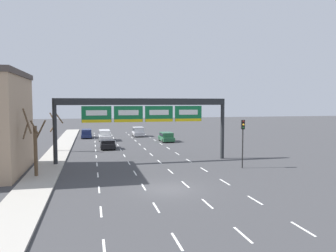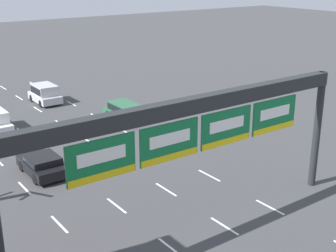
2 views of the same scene
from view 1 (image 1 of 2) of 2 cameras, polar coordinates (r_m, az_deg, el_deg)
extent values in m
plane|color=#3D3D3F|center=(24.63, -0.05, -10.92)|extent=(220.00, 220.00, 0.00)
cube|color=#A8A399|center=(24.40, -23.18, -11.23)|extent=(2.80, 110.00, 0.15)
cube|color=white|center=(15.55, -11.05, -20.23)|extent=(0.12, 2.00, 0.01)
cube|color=white|center=(20.21, -11.59, -14.40)|extent=(0.12, 2.00, 0.01)
cube|color=white|center=(25.01, -11.91, -10.77)|extent=(0.12, 2.00, 0.01)
cube|color=white|center=(29.87, -12.12, -8.32)|extent=(0.12, 2.00, 0.01)
cube|color=white|center=(34.77, -12.27, -6.56)|extent=(0.12, 2.00, 0.01)
cube|color=white|center=(39.69, -12.38, -5.23)|extent=(0.12, 2.00, 0.01)
cube|color=white|center=(44.63, -12.47, -4.19)|extent=(0.12, 2.00, 0.01)
cube|color=white|center=(49.59, -12.54, -3.37)|extent=(0.12, 2.00, 0.01)
cube|color=white|center=(54.55, -12.60, -2.69)|extent=(0.12, 2.00, 0.01)
cube|color=white|center=(59.52, -12.64, -2.13)|extent=(0.12, 2.00, 0.01)
cube|color=white|center=(64.49, -12.68, -1.65)|extent=(0.12, 2.00, 0.01)
cube|color=white|center=(69.47, -12.72, -1.24)|extent=(0.12, 2.00, 0.01)
cube|color=white|center=(15.99, 1.58, -19.45)|extent=(0.12, 2.00, 0.01)
cube|color=white|center=(20.55, -2.07, -14.00)|extent=(0.12, 2.00, 0.01)
cube|color=white|center=(25.28, -4.28, -10.53)|extent=(0.12, 2.00, 0.01)
cube|color=white|center=(30.10, -5.76, -8.15)|extent=(0.12, 2.00, 0.01)
cube|color=white|center=(34.96, -6.82, -6.43)|extent=(0.12, 2.00, 0.01)
cube|color=white|center=(39.86, -7.62, -5.13)|extent=(0.12, 2.00, 0.01)
cube|color=white|center=(44.79, -8.23, -4.11)|extent=(0.12, 2.00, 0.01)
cube|color=white|center=(49.72, -8.73, -3.29)|extent=(0.12, 2.00, 0.01)
cube|color=white|center=(54.67, -9.13, -2.63)|extent=(0.12, 2.00, 0.01)
cube|color=white|center=(59.63, -9.47, -2.07)|extent=(0.12, 2.00, 0.01)
cube|color=white|center=(64.60, -9.75, -1.60)|extent=(0.12, 2.00, 0.01)
cube|color=white|center=(69.57, -10.00, -1.19)|extent=(0.12, 2.00, 0.01)
cube|color=white|center=(17.06, 12.92, -17.99)|extent=(0.12, 2.00, 0.01)
cube|color=white|center=(21.40, 6.88, -13.29)|extent=(0.12, 2.00, 0.01)
cube|color=white|center=(25.97, 3.04, -10.12)|extent=(0.12, 2.00, 0.01)
cube|color=white|center=(30.68, 0.42, -7.89)|extent=(0.12, 2.00, 0.01)
cube|color=white|center=(35.47, -1.48, -6.25)|extent=(0.12, 2.00, 0.01)
cube|color=white|center=(40.31, -2.92, -4.99)|extent=(0.12, 2.00, 0.01)
cube|color=white|center=(45.18, -4.05, -4.01)|extent=(0.12, 2.00, 0.01)
cube|color=white|center=(50.08, -4.96, -3.21)|extent=(0.12, 2.00, 0.01)
cube|color=white|center=(55.00, -5.70, -2.55)|extent=(0.12, 2.00, 0.01)
cube|color=white|center=(59.93, -6.32, -2.01)|extent=(0.12, 2.00, 0.01)
cube|color=white|center=(64.87, -6.84, -1.54)|extent=(0.12, 2.00, 0.01)
cube|color=white|center=(69.82, -7.29, -1.14)|extent=(0.12, 2.00, 0.01)
cube|color=white|center=(18.67, 22.44, -16.23)|extent=(0.12, 2.00, 0.01)
cube|color=white|center=(22.70, 14.92, -12.37)|extent=(0.12, 2.00, 0.01)
cube|color=white|center=(27.05, 9.87, -9.60)|extent=(0.12, 2.00, 0.01)
cube|color=white|center=(31.60, 6.30, -7.56)|extent=(0.12, 2.00, 0.01)
cube|color=white|center=(36.27, 3.66, -6.03)|extent=(0.12, 2.00, 0.01)
cube|color=white|center=(41.01, 1.63, -4.83)|extent=(0.12, 2.00, 0.01)
cube|color=white|center=(45.81, 0.04, -3.88)|extent=(0.12, 2.00, 0.01)
cube|color=white|center=(50.65, -1.25, -3.11)|extent=(0.12, 2.00, 0.01)
cube|color=white|center=(55.52, -2.32, -2.47)|extent=(0.12, 2.00, 0.01)
cube|color=white|center=(60.40, -3.21, -1.94)|extent=(0.12, 2.00, 0.01)
cube|color=white|center=(65.31, -3.96, -1.48)|extent=(0.12, 2.00, 0.01)
cube|color=white|center=(70.23, -4.61, -1.09)|extent=(0.12, 2.00, 0.01)
cylinder|color=#232628|center=(34.99, -19.10, -0.99)|extent=(0.42, 0.42, 6.82)
cylinder|color=#232628|center=(37.67, 9.44, -0.47)|extent=(0.42, 0.42, 6.82)
cube|color=#232628|center=(35.08, -4.32, 4.24)|extent=(18.10, 0.60, 0.70)
cube|color=#116B38|center=(34.35, -12.33, 2.00)|extent=(3.02, 0.08, 1.69)
cube|color=white|center=(34.30, -12.33, 2.25)|extent=(2.11, 0.02, 0.54)
cube|color=yellow|center=(34.34, -12.31, 0.84)|extent=(2.96, 0.02, 0.30)
cube|color=#116B38|center=(34.55, -6.90, 2.08)|extent=(3.02, 0.08, 1.69)
cube|color=white|center=(34.50, -6.89, 2.33)|extent=(2.11, 0.02, 0.54)
cube|color=yellow|center=(34.54, -6.88, 0.92)|extent=(2.96, 0.02, 0.30)
cube|color=#116B38|center=(35.06, -1.58, 2.13)|extent=(3.02, 0.08, 1.69)
cube|color=white|center=(35.01, -1.56, 2.38)|extent=(2.11, 0.02, 0.54)
cube|color=yellow|center=(35.04, -1.56, 1.00)|extent=(2.96, 0.02, 0.30)
cube|color=#116B38|center=(35.85, 3.55, 2.17)|extent=(3.02, 0.08, 1.69)
cube|color=white|center=(35.81, 3.58, 2.41)|extent=(2.11, 0.02, 0.54)
cube|color=yellow|center=(35.84, 3.57, 1.06)|extent=(2.96, 0.02, 0.30)
cube|color=#B7B7BC|center=(61.75, -5.19, -1.32)|extent=(1.94, 3.93, 0.67)
cube|color=#B7B7BC|center=(61.64, -5.19, -0.60)|extent=(1.79, 2.75, 0.90)
cube|color=black|center=(61.64, -5.19, -0.60)|extent=(1.83, 2.53, 0.65)
cylinder|color=black|center=(62.82, -6.14, -1.42)|extent=(0.22, 0.66, 0.66)
cylinder|color=black|center=(63.06, -4.54, -1.39)|extent=(0.22, 0.66, 0.66)
cylinder|color=black|center=(60.49, -5.87, -1.64)|extent=(0.22, 0.66, 0.66)
cylinder|color=black|center=(60.74, -4.21, -1.60)|extent=(0.22, 0.66, 0.66)
cube|color=black|center=(45.92, -10.45, -3.29)|extent=(1.94, 3.99, 0.63)
cube|color=black|center=(45.62, -10.44, -2.66)|extent=(1.78, 2.08, 0.43)
cube|color=black|center=(45.62, -10.44, -2.66)|extent=(1.82, 1.91, 0.31)
cylinder|color=black|center=(47.10, -11.59, -3.35)|extent=(0.22, 0.66, 0.66)
cylinder|color=black|center=(47.18, -9.45, -3.31)|extent=(0.22, 0.66, 0.66)
cylinder|color=black|center=(44.73, -11.50, -3.74)|extent=(0.22, 0.66, 0.66)
cylinder|color=black|center=(44.81, -9.25, -3.70)|extent=(0.22, 0.66, 0.66)
cube|color=#19234C|center=(60.75, -13.99, -1.57)|extent=(1.80, 4.54, 0.56)
cube|color=#19234C|center=(60.65, -14.00, -0.94)|extent=(1.65, 3.18, 0.79)
cube|color=black|center=(60.65, -14.00, -0.94)|extent=(1.69, 2.92, 0.57)
cylinder|color=black|center=(62.14, -14.72, -1.60)|extent=(0.22, 0.66, 0.66)
cylinder|color=black|center=(62.12, -13.22, -1.57)|extent=(0.22, 0.66, 0.66)
cylinder|color=black|center=(59.43, -14.79, -1.86)|extent=(0.22, 0.66, 0.66)
cylinder|color=black|center=(59.41, -13.23, -1.83)|extent=(0.22, 0.66, 0.66)
cube|color=#235B38|center=(53.45, -0.29, -2.19)|extent=(1.89, 4.24, 0.61)
cube|color=#235B38|center=(53.34, -0.28, -1.49)|extent=(1.73, 2.97, 0.70)
cube|color=black|center=(53.34, -0.28, -1.49)|extent=(1.77, 2.73, 0.51)
cylinder|color=black|center=(54.52, -1.47, -2.25)|extent=(0.22, 0.66, 0.66)
cylinder|color=black|center=(54.89, 0.28, -2.21)|extent=(0.22, 0.66, 0.66)
cylinder|color=black|center=(52.05, -0.90, -2.55)|extent=(0.22, 0.66, 0.66)
cylinder|color=black|center=(52.44, 0.93, -2.50)|extent=(0.22, 0.66, 0.66)
cube|color=silver|center=(55.87, -10.99, -1.93)|extent=(1.83, 4.86, 0.72)
cube|color=silver|center=(55.75, -11.00, -1.13)|extent=(1.69, 3.40, 0.86)
cube|color=black|center=(55.75, -11.00, -1.13)|extent=(1.72, 3.13, 0.62)
cylinder|color=black|center=(57.33, -11.87, -2.02)|extent=(0.22, 0.66, 0.66)
cylinder|color=black|center=(57.38, -10.22, -1.99)|extent=(0.22, 0.66, 0.66)
cylinder|color=black|center=(54.43, -11.80, -2.35)|extent=(0.22, 0.66, 0.66)
cylinder|color=black|center=(54.49, -10.06, -2.32)|extent=(0.22, 0.66, 0.66)
cylinder|color=black|center=(32.71, 12.85, -3.87)|extent=(0.12, 0.12, 3.81)
cube|color=black|center=(32.47, 12.92, 0.25)|extent=(0.30, 0.24, 0.90)
sphere|color=#3D0E0C|center=(32.33, 13.03, 0.76)|extent=(0.20, 0.20, 0.20)
sphere|color=gold|center=(32.35, 13.02, 0.23)|extent=(0.20, 0.20, 0.20)
sphere|color=#0E3515|center=(32.37, 13.01, -0.30)|extent=(0.20, 0.20, 0.20)
cylinder|color=brown|center=(30.05, -22.06, -4.04)|extent=(0.30, 0.30, 4.27)
cylinder|color=brown|center=(29.52, -23.35, 0.83)|extent=(0.94, 1.26, 2.07)
cylinder|color=brown|center=(30.25, -21.31, -0.66)|extent=(1.08, 0.93, 1.77)
cylinder|color=brown|center=(29.55, -22.24, -0.23)|extent=(0.70, 0.16, 1.22)
cylinder|color=brown|center=(30.05, -23.54, -0.72)|extent=(0.28, 1.59, 1.33)
cylinder|color=brown|center=(44.66, -19.05, -1.34)|extent=(0.37, 0.37, 4.32)
cylinder|color=brown|center=(44.98, -19.35, -0.18)|extent=(0.93, 0.71, 1.29)
cylinder|color=brown|center=(44.01, -18.52, 1.46)|extent=(1.11, 1.22, 1.67)
cylinder|color=brown|center=(44.24, -19.50, 1.42)|extent=(0.82, 0.75, 1.20)
camera|label=2|loc=(21.39, -34.49, 19.22)|focal=50.00mm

